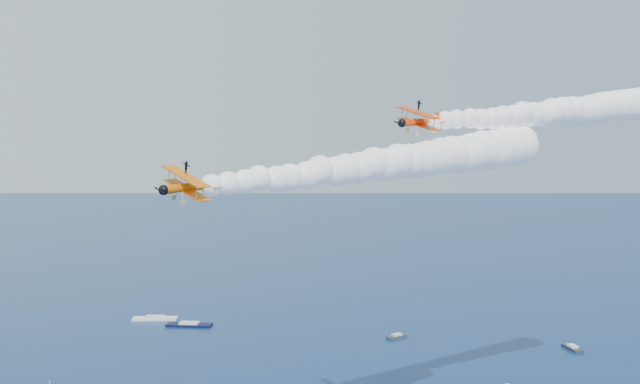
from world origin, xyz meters
TOP-DOWN VIEW (x-y plane):
  - biplane_lead at (25.19, 28.55)m, footprint 9.52×11.20m
  - biplane_trail at (-17.72, 16.96)m, footprint 9.69×11.47m
  - smoke_trail_lead at (60.59, 31.26)m, footprint 72.92×17.81m
  - smoke_trail_trail at (16.98, 24.45)m, footprint 73.77×35.57m
  - spectator_boats at (-11.42, 110.58)m, footprint 218.10×165.71m

SIDE VIEW (x-z plane):
  - spectator_boats at x=-11.42m, z-range 0.00..0.70m
  - biplane_trail at x=-17.72m, z-range 46.13..54.26m
  - smoke_trail_trail at x=16.98m, z-range 46.51..59.38m
  - biplane_lead at x=25.19m, z-range 55.15..63.60m
  - smoke_trail_lead at x=60.59m, z-range 55.69..68.56m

